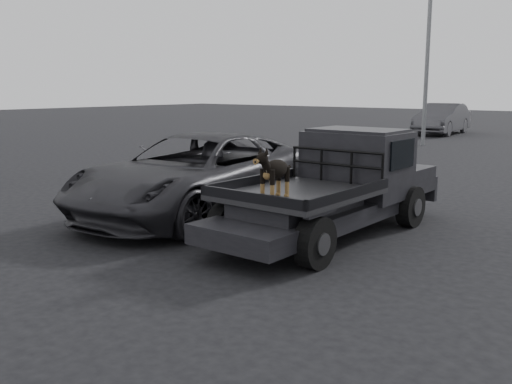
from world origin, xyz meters
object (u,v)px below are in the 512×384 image
Objects in this scene: parked_suv at (197,175)px; distant_car_a at (442,119)px; dog at (275,173)px; flatbed_ute at (329,210)px.

parked_suv is 1.15× the size of distant_car_a.
distant_car_a reaches higher than dog.
distant_car_a reaches higher than flatbed_ute.
distant_car_a is (-3.82, 22.84, 0.02)m from parked_suv.
distant_car_a is (-6.80, 24.22, -0.45)m from dog.
dog is at bearing -78.67° from distant_car_a.
flatbed_ute is 23.59m from distant_car_a.
distant_car_a is at bearing 106.64° from flatbed_ute.
flatbed_ute is at bearing 91.73° from dog.
dog is 0.13× the size of parked_suv.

